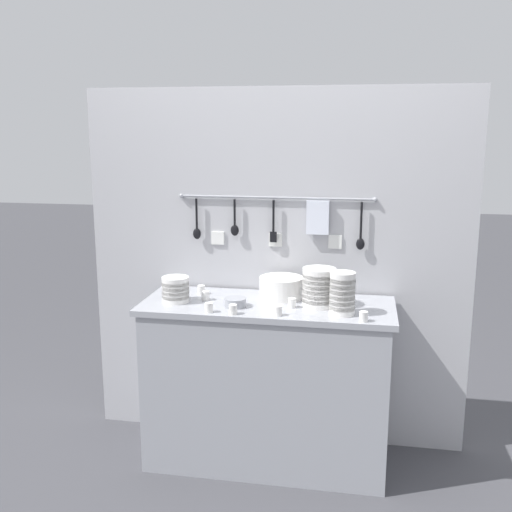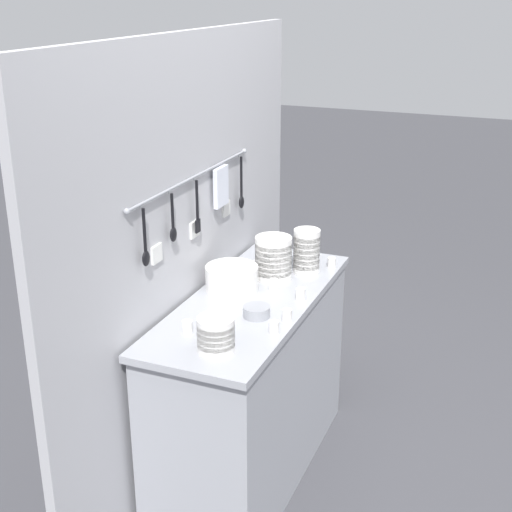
{
  "view_description": "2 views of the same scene",
  "coord_description": "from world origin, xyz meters",
  "px_view_note": "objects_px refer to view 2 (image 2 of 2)",
  "views": [
    {
      "loc": [
        0.46,
        -2.85,
        1.72
      ],
      "look_at": [
        -0.05,
        -0.03,
        1.11
      ],
      "focal_mm": 42.0,
      "sensor_mm": 36.0,
      "label": 1
    },
    {
      "loc": [
        -2.52,
        -1.06,
        2.1
      ],
      "look_at": [
        -0.04,
        -0.04,
        1.07
      ],
      "focal_mm": 50.0,
      "sensor_mm": 36.0,
      "label": 2
    }
  ],
  "objects_px": {
    "bowl_stack_wide_centre": "(307,251)",
    "cup_front_left": "(274,327)",
    "steel_mixing_bowl": "(257,311)",
    "cup_back_right": "(287,315)",
    "cup_by_caddy": "(301,294)",
    "cup_edge_far": "(332,262)",
    "plate_stack": "(232,278)",
    "cup_mid_row": "(274,284)",
    "bowl_stack_short_front": "(274,258)",
    "bowl_stack_nested_right": "(216,334)",
    "cup_edge_near": "(218,325)",
    "cup_front_right": "(187,326)",
    "cup_beside_plates": "(258,265)"
  },
  "relations": [
    {
      "from": "bowl_stack_nested_right",
      "to": "cup_back_right",
      "type": "distance_m",
      "value": 0.37
    },
    {
      "from": "cup_back_right",
      "to": "cup_beside_plates",
      "type": "height_order",
      "value": "same"
    },
    {
      "from": "plate_stack",
      "to": "cup_front_left",
      "type": "relative_size",
      "value": 4.84
    },
    {
      "from": "cup_edge_far",
      "to": "cup_edge_near",
      "type": "xyz_separation_m",
      "value": [
        -0.8,
        0.21,
        0.0
      ]
    },
    {
      "from": "cup_beside_plates",
      "to": "cup_mid_row",
      "type": "xyz_separation_m",
      "value": [
        -0.19,
        -0.15,
        0.0
      ]
    },
    {
      "from": "steel_mixing_bowl",
      "to": "cup_mid_row",
      "type": "xyz_separation_m",
      "value": [
        0.28,
        0.03,
        0.0
      ]
    },
    {
      "from": "cup_back_right",
      "to": "cup_front_right",
      "type": "distance_m",
      "value": 0.4
    },
    {
      "from": "bowl_stack_wide_centre",
      "to": "steel_mixing_bowl",
      "type": "xyz_separation_m",
      "value": [
        -0.52,
        0.03,
        -0.08
      ]
    },
    {
      "from": "cup_front_left",
      "to": "steel_mixing_bowl",
      "type": "bearing_deg",
      "value": 47.78
    },
    {
      "from": "steel_mixing_bowl",
      "to": "cup_edge_far",
      "type": "xyz_separation_m",
      "value": [
        0.62,
        -0.12,
        0.0
      ]
    },
    {
      "from": "bowl_stack_nested_right",
      "to": "cup_edge_near",
      "type": "distance_m",
      "value": 0.16
    },
    {
      "from": "steel_mixing_bowl",
      "to": "cup_front_left",
      "type": "bearing_deg",
      "value": -132.22
    },
    {
      "from": "bowl_stack_wide_centre",
      "to": "bowl_stack_nested_right",
      "type": "bearing_deg",
      "value": 175.82
    },
    {
      "from": "steel_mixing_bowl",
      "to": "cup_front_right",
      "type": "xyz_separation_m",
      "value": [
        -0.23,
        0.19,
        0.0
      ]
    },
    {
      "from": "cup_front_left",
      "to": "cup_back_right",
      "type": "xyz_separation_m",
      "value": [
        0.12,
        -0.01,
        0.0
      ]
    },
    {
      "from": "cup_edge_far",
      "to": "steel_mixing_bowl",
      "type": "bearing_deg",
      "value": 168.76
    },
    {
      "from": "bowl_stack_short_front",
      "to": "steel_mixing_bowl",
      "type": "relative_size",
      "value": 1.76
    },
    {
      "from": "steel_mixing_bowl",
      "to": "cup_back_right",
      "type": "bearing_deg",
      "value": -83.25
    },
    {
      "from": "bowl_stack_wide_centre",
      "to": "cup_front_left",
      "type": "relative_size",
      "value": 4.35
    },
    {
      "from": "cup_beside_plates",
      "to": "bowl_stack_wide_centre",
      "type": "bearing_deg",
      "value": -74.6
    },
    {
      "from": "bowl_stack_nested_right",
      "to": "bowl_stack_short_front",
      "type": "bearing_deg",
      "value": 4.09
    },
    {
      "from": "bowl_stack_short_front",
      "to": "cup_beside_plates",
      "type": "xyz_separation_m",
      "value": [
        0.06,
        0.1,
        -0.07
      ]
    },
    {
      "from": "plate_stack",
      "to": "cup_back_right",
      "type": "distance_m",
      "value": 0.37
    },
    {
      "from": "bowl_stack_nested_right",
      "to": "steel_mixing_bowl",
      "type": "bearing_deg",
      "value": -5.2
    },
    {
      "from": "bowl_stack_short_front",
      "to": "cup_back_right",
      "type": "relative_size",
      "value": 4.08
    },
    {
      "from": "cup_front_left",
      "to": "cup_edge_near",
      "type": "distance_m",
      "value": 0.21
    },
    {
      "from": "bowl_stack_wide_centre",
      "to": "cup_front_left",
      "type": "height_order",
      "value": "bowl_stack_wide_centre"
    },
    {
      "from": "cup_back_right",
      "to": "cup_mid_row",
      "type": "relative_size",
      "value": 1.0
    },
    {
      "from": "cup_edge_far",
      "to": "cup_front_right",
      "type": "distance_m",
      "value": 0.91
    },
    {
      "from": "bowl_stack_short_front",
      "to": "cup_edge_far",
      "type": "relative_size",
      "value": 4.08
    },
    {
      "from": "cup_by_caddy",
      "to": "cup_back_right",
      "type": "relative_size",
      "value": 1.0
    },
    {
      "from": "cup_edge_far",
      "to": "cup_front_left",
      "type": "bearing_deg",
      "value": 179.3
    },
    {
      "from": "steel_mixing_bowl",
      "to": "cup_by_caddy",
      "type": "height_order",
      "value": "cup_by_caddy"
    },
    {
      "from": "bowl_stack_wide_centre",
      "to": "plate_stack",
      "type": "bearing_deg",
      "value": 144.27
    },
    {
      "from": "cup_edge_near",
      "to": "cup_mid_row",
      "type": "bearing_deg",
      "value": -7.01
    },
    {
      "from": "cup_front_right",
      "to": "bowl_stack_wide_centre",
      "type": "bearing_deg",
      "value": -16.64
    },
    {
      "from": "bowl_stack_nested_right",
      "to": "cup_edge_near",
      "type": "xyz_separation_m",
      "value": [
        0.14,
        0.06,
        -0.04
      ]
    },
    {
      "from": "plate_stack",
      "to": "cup_front_right",
      "type": "height_order",
      "value": "plate_stack"
    },
    {
      "from": "cup_front_right",
      "to": "cup_mid_row",
      "type": "height_order",
      "value": "same"
    },
    {
      "from": "plate_stack",
      "to": "steel_mixing_bowl",
      "type": "distance_m",
      "value": 0.28
    },
    {
      "from": "plate_stack",
      "to": "cup_mid_row",
      "type": "height_order",
      "value": "plate_stack"
    },
    {
      "from": "bowl_stack_wide_centre",
      "to": "cup_back_right",
      "type": "xyz_separation_m",
      "value": [
        -0.51,
        -0.09,
        -0.08
      ]
    },
    {
      "from": "bowl_stack_wide_centre",
      "to": "cup_front_right",
      "type": "bearing_deg",
      "value": 163.36
    },
    {
      "from": "cup_front_right",
      "to": "cup_front_left",
      "type": "bearing_deg",
      "value": -68.18
    },
    {
      "from": "steel_mixing_bowl",
      "to": "cup_edge_near",
      "type": "xyz_separation_m",
      "value": [
        -0.17,
        0.09,
        0.0
      ]
    },
    {
      "from": "cup_back_right",
      "to": "cup_by_caddy",
      "type": "bearing_deg",
      "value": 4.61
    },
    {
      "from": "bowl_stack_wide_centre",
      "to": "cup_front_left",
      "type": "xyz_separation_m",
      "value": [
        -0.62,
        -0.08,
        -0.08
      ]
    },
    {
      "from": "cup_front_right",
      "to": "cup_mid_row",
      "type": "relative_size",
      "value": 1.0
    },
    {
      "from": "cup_by_caddy",
      "to": "cup_mid_row",
      "type": "height_order",
      "value": "same"
    },
    {
      "from": "bowl_stack_wide_centre",
      "to": "bowl_stack_short_front",
      "type": "distance_m",
      "value": 0.16
    }
  ]
}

